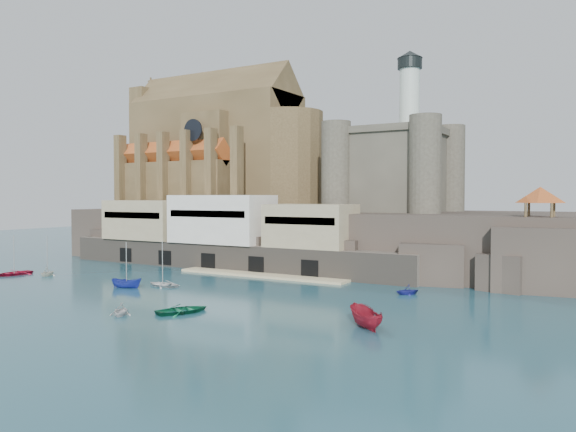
% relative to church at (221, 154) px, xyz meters
% --- Properties ---
extents(ground, '(300.00, 300.00, 0.00)m').
position_rel_church_xyz_m(ground, '(24.13, -41.85, -22.13)').
color(ground, '#194352').
rests_on(ground, ground).
extents(promontory, '(100.00, 36.00, 10.00)m').
position_rel_church_xyz_m(promontory, '(23.94, -2.48, -17.20)').
color(promontory, '#2C2521').
rests_on(promontory, ground).
extents(quay, '(70.00, 12.00, 13.05)m').
position_rel_church_xyz_m(quay, '(13.94, -18.78, -16.06)').
color(quay, '#675D52').
rests_on(quay, ground).
extents(church, '(47.00, 25.93, 30.51)m').
position_rel_church_xyz_m(church, '(0.00, 0.00, 0.00)').
color(church, brown).
rests_on(church, promontory).
extents(castle_keep, '(21.20, 21.20, 29.30)m').
position_rel_church_xyz_m(castle_keep, '(40.21, -0.78, -3.81)').
color(castle_keep, '#484439').
rests_on(castle_keep, promontory).
extents(rock_outcrop, '(14.50, 10.50, 8.70)m').
position_rel_church_xyz_m(rock_outcrop, '(66.13, -16.01, -18.11)').
color(rock_outcrop, '#2C2521').
rests_on(rock_outcrop, ground).
extents(pavilion, '(6.40, 6.40, 5.40)m').
position_rel_church_xyz_m(pavilion, '(66.13, -15.85, -9.40)').
color(pavilion, brown).
rests_on(pavilion, rock_outcrop).
extents(boat_0, '(4.19, 1.42, 5.79)m').
position_rel_church_xyz_m(boat_0, '(-9.37, -43.11, -22.13)').
color(boat_0, '#B70F2F').
rests_on(boat_0, ground).
extents(boat_1, '(3.21, 2.86, 3.17)m').
position_rel_church_xyz_m(boat_1, '(29.33, -56.35, -22.13)').
color(boat_1, silver).
rests_on(boat_1, ground).
extents(boat_2, '(2.17, 2.14, 4.51)m').
position_rel_church_xyz_m(boat_2, '(16.12, -42.99, -22.13)').
color(boat_2, '#202F9E').
rests_on(boat_2, ground).
extents(boat_3, '(4.31, 2.94, 5.88)m').
position_rel_church_xyz_m(boat_3, '(34.18, -51.94, -22.13)').
color(boat_3, '#106642').
rests_on(boat_3, ground).
extents(boat_4, '(3.29, 2.56, 3.35)m').
position_rel_church_xyz_m(boat_4, '(-3.74, -41.06, -22.13)').
color(boat_4, silver).
rests_on(boat_4, ground).
extents(boat_5, '(3.16, 3.16, 5.86)m').
position_rel_church_xyz_m(boat_5, '(54.13, -48.07, -22.13)').
color(boat_5, maroon).
rests_on(boat_5, ground).
extents(boat_6, '(1.49, 3.87, 5.29)m').
position_rel_church_xyz_m(boat_6, '(19.46, -39.35, -22.13)').
color(boat_6, silver).
rests_on(boat_6, ground).
extents(boat_7, '(3.15, 3.10, 3.18)m').
position_rel_church_xyz_m(boat_7, '(51.76, -28.23, -22.13)').
color(boat_7, navy).
rests_on(boat_7, ground).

